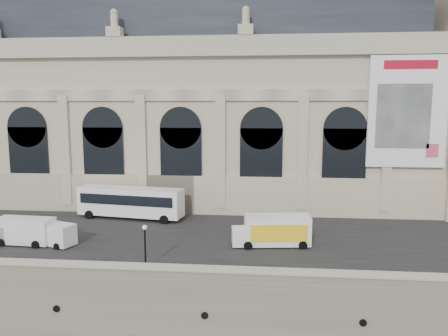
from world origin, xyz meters
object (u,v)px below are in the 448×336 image
Objects in this scene: van_c at (50,233)px; van_b at (21,231)px; lamp_right at (145,248)px; bus_left at (130,202)px; box_truck at (273,231)px.

van_b is at bearing -177.85° from van_c.
bus_left is at bearing 111.40° from lamp_right.
van_b is 0.78× the size of box_truck.
bus_left is at bearing 53.50° from van_b.
van_b is 2.91m from van_c.
box_truck is (22.07, 1.73, 0.40)m from van_c.
box_truck is at bearing 35.44° from lamp_right.
lamp_right reaches higher than bus_left.
bus_left is 13.23m from van_b.
bus_left is 2.18× the size of van_b.
van_c is 1.36× the size of lamp_right.
van_c is (2.90, 0.11, -0.21)m from van_b.
box_truck is at bearing 4.49° from van_c.
lamp_right reaches higher than van_c.
van_c is 0.68× the size of box_truck.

